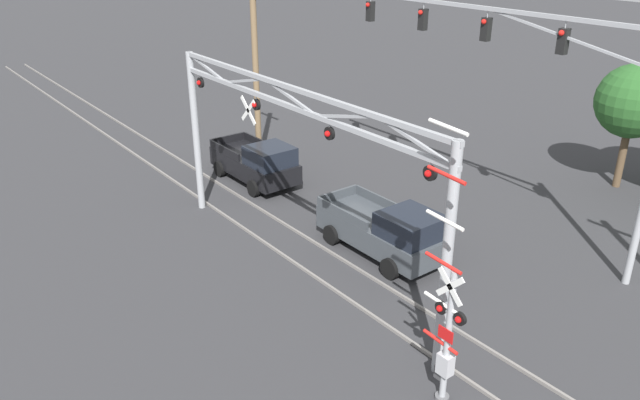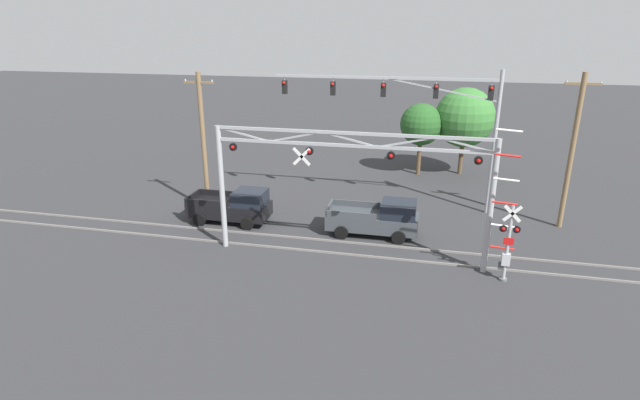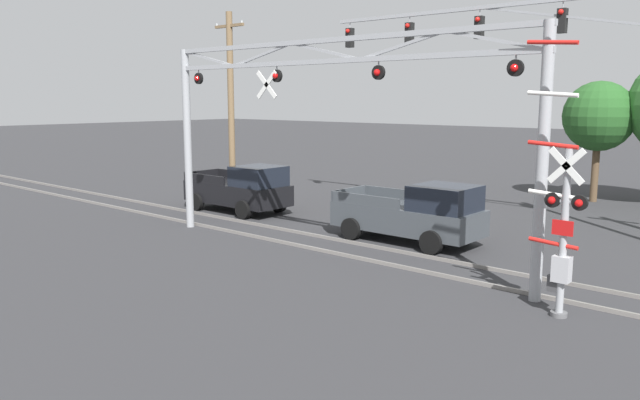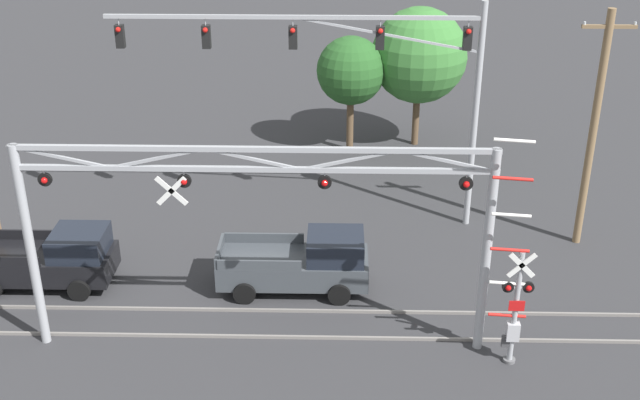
{
  "view_description": "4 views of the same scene",
  "coord_description": "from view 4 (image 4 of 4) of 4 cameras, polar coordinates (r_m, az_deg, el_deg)",
  "views": [
    {
      "loc": [
        14.85,
        5.99,
        10.7
      ],
      "look_at": [
        2.41,
        15.63,
        3.65
      ],
      "focal_mm": 35.0,
      "sensor_mm": 36.0,
      "label": 1
    },
    {
      "loc": [
        3.6,
        -5.63,
        10.91
      ],
      "look_at": [
        -1.11,
        15.16,
        3.36
      ],
      "focal_mm": 28.0,
      "sensor_mm": 36.0,
      "label": 2
    },
    {
      "loc": [
        11.75,
        2.66,
        4.61
      ],
      "look_at": [
        -0.23,
        16.44,
        1.64
      ],
      "focal_mm": 35.0,
      "sensor_mm": 36.0,
      "label": 3
    },
    {
      "loc": [
        2.23,
        -3.26,
        14.14
      ],
      "look_at": [
        1.73,
        17.92,
        4.02
      ],
      "focal_mm": 45.0,
      "sensor_mm": 36.0,
      "label": 4
    }
  ],
  "objects": [
    {
      "name": "utility_pole_right",
      "position": [
        29.36,
        18.87,
        4.83
      ],
      "size": [
        1.8,
        0.28,
        8.58
      ],
      "color": "brown",
      "rests_on": "ground_plane"
    },
    {
      "name": "rail_track_far",
      "position": [
        25.67,
        -3.9,
        -7.83
      ],
      "size": [
        80.0,
        0.08,
        0.1
      ],
      "primitive_type": "cube",
      "color": "gray",
      "rests_on": "ground_plane"
    },
    {
      "name": "crossing_signal_mast",
      "position": [
        22.96,
        13.61,
        -6.89
      ],
      "size": [
        1.51,
        0.35,
        6.88
      ],
      "color": "#9EA0A5",
      "rests_on": "ground_plane"
    },
    {
      "name": "pickup_truck_lead",
      "position": [
        26.37,
        -1.29,
        -4.48
      ],
      "size": [
        4.9,
        2.18,
        1.97
      ],
      "color": "#3D4247",
      "rests_on": "ground_plane"
    },
    {
      "name": "background_tree_beyond_span",
      "position": [
        37.47,
        7.07,
        10.17
      ],
      "size": [
        4.4,
        4.4,
        6.54
      ],
      "color": "brown",
      "rests_on": "ground_plane"
    },
    {
      "name": "background_tree_far_left_verge",
      "position": [
        36.62,
        2.21,
        9.15
      ],
      "size": [
        3.11,
        3.11,
        5.4
      ],
      "color": "brown",
      "rests_on": "ground_plane"
    },
    {
      "name": "rail_track_near",
      "position": [
        24.49,
        -4.19,
        -9.67
      ],
      "size": [
        80.0,
        0.08,
        0.1
      ],
      "primitive_type": "cube",
      "color": "gray",
      "rests_on": "ground_plane"
    },
    {
      "name": "traffic_signal_span",
      "position": [
        28.85,
        4.05,
        9.31
      ],
      "size": [
        13.29,
        0.39,
        8.52
      ],
      "color": "#9EA0A5",
      "rests_on": "ground_plane"
    },
    {
      "name": "crossing_gantry",
      "position": [
        22.06,
        -4.63,
        -1.06
      ],
      "size": [
        13.11,
        0.29,
        6.3
      ],
      "color": "#9EA0A5",
      "rests_on": "ground_plane"
    },
    {
      "name": "pickup_truck_following",
      "position": [
        28.04,
        -18.62,
        -3.99
      ],
      "size": [
        4.66,
        2.18,
        1.97
      ],
      "color": "black",
      "rests_on": "ground_plane"
    }
  ]
}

